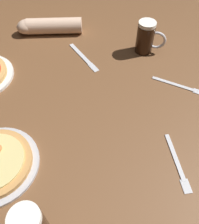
{
  "coord_description": "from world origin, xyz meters",
  "views": [
    {
      "loc": [
        -0.2,
        -0.5,
        0.7
      ],
      "look_at": [
        0.0,
        0.0,
        0.02
      ],
      "focal_mm": 38.46,
      "sensor_mm": 36.0,
      "label": 1
    }
  ],
  "objects_px": {
    "knife_right": "(84,57)",
    "diner_arm": "(47,26)",
    "fork_left": "(178,163)",
    "fork_spare": "(179,86)",
    "beer_mug_dark": "(146,38)"
  },
  "relations": [
    {
      "from": "knife_right",
      "to": "diner_arm",
      "type": "distance_m",
      "value": 0.27
    },
    {
      "from": "fork_left",
      "to": "fork_spare",
      "type": "bearing_deg",
      "value": 55.54
    },
    {
      "from": "beer_mug_dark",
      "to": "fork_spare",
      "type": "relative_size",
      "value": 0.85
    },
    {
      "from": "fork_left",
      "to": "fork_spare",
      "type": "xyz_separation_m",
      "value": [
        0.2,
        0.29,
        0.0
      ]
    },
    {
      "from": "fork_left",
      "to": "knife_right",
      "type": "height_order",
      "value": "same"
    },
    {
      "from": "fork_left",
      "to": "fork_spare",
      "type": "height_order",
      "value": "same"
    },
    {
      "from": "knife_right",
      "to": "fork_spare",
      "type": "relative_size",
      "value": 1.33
    },
    {
      "from": "beer_mug_dark",
      "to": "diner_arm",
      "type": "height_order",
      "value": "beer_mug_dark"
    },
    {
      "from": "beer_mug_dark",
      "to": "fork_spare",
      "type": "height_order",
      "value": "beer_mug_dark"
    },
    {
      "from": "diner_arm",
      "to": "fork_spare",
      "type": "bearing_deg",
      "value": -54.66
    },
    {
      "from": "fork_left",
      "to": "diner_arm",
      "type": "relative_size",
      "value": 0.65
    },
    {
      "from": "knife_right",
      "to": "fork_spare",
      "type": "height_order",
      "value": "same"
    },
    {
      "from": "fork_spare",
      "to": "diner_arm",
      "type": "height_order",
      "value": "diner_arm"
    },
    {
      "from": "fork_left",
      "to": "diner_arm",
      "type": "bearing_deg",
      "value": 103.21
    },
    {
      "from": "knife_right",
      "to": "diner_arm",
      "type": "bearing_deg",
      "value": 111.7
    }
  ]
}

